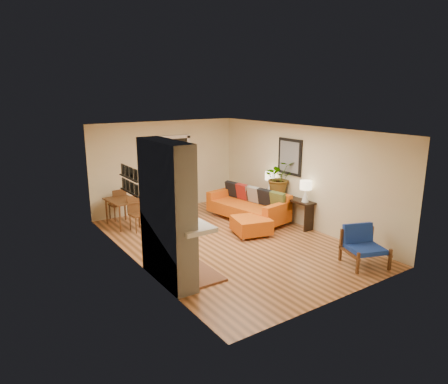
{
  "coord_description": "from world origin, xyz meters",
  "views": [
    {
      "loc": [
        -5.01,
        -7.23,
        3.41
      ],
      "look_at": [
        0.0,
        0.2,
        1.15
      ],
      "focal_mm": 32.0,
      "sensor_mm": 36.0,
      "label": 1
    }
  ],
  "objects": [
    {
      "name": "lamp_far",
      "position": [
        2.07,
        0.98,
        1.06
      ],
      "size": [
        0.3,
        0.3,
        0.54
      ],
      "color": "white",
      "rests_on": "console_table"
    },
    {
      "name": "ottoman",
      "position": [
        0.72,
        0.08,
        0.24
      ],
      "size": [
        1.01,
        1.01,
        0.42
      ],
      "color": "silver",
      "rests_on": "ground"
    },
    {
      "name": "console_table",
      "position": [
        2.07,
        0.32,
        0.58
      ],
      "size": [
        0.34,
        1.85,
        0.72
      ],
      "color": "black",
      "rests_on": "ground"
    },
    {
      "name": "houseplant",
      "position": [
        2.06,
        0.6,
        1.18
      ],
      "size": [
        1.05,
        0.99,
        0.92
      ],
      "primitive_type": "imported",
      "rotation": [
        0.0,
        0.0,
        -0.42
      ],
      "color": "#1E5919",
      "rests_on": "console_table"
    },
    {
      "name": "room_shell",
      "position": [
        0.6,
        2.63,
        1.24
      ],
      "size": [
        6.5,
        6.5,
        6.5
      ],
      "color": "#D28650",
      "rests_on": "ground"
    },
    {
      "name": "lamp_near",
      "position": [
        2.07,
        -0.37,
        1.06
      ],
      "size": [
        0.3,
        0.3,
        0.54
      ],
      "color": "white",
      "rests_on": "console_table"
    },
    {
      "name": "blue_chair",
      "position": [
        1.55,
        -2.52,
        0.43
      ],
      "size": [
        0.96,
        0.95,
        0.79
      ],
      "color": "brown",
      "rests_on": "ground"
    },
    {
      "name": "fireplace",
      "position": [
        -2.0,
        -1.0,
        1.24
      ],
      "size": [
        1.09,
        1.68,
        2.6
      ],
      "color": "white",
      "rests_on": "ground"
    },
    {
      "name": "sofa",
      "position": [
        1.44,
        1.08,
        0.4
      ],
      "size": [
        1.34,
        2.42,
        0.9
      ],
      "color": "silver",
      "rests_on": "ground"
    },
    {
      "name": "dining_table",
      "position": [
        -1.58,
        2.49,
        0.57
      ],
      "size": [
        0.79,
        1.63,
        0.87
      ],
      "color": "brown",
      "rests_on": "ground"
    }
  ]
}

